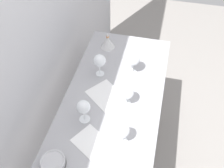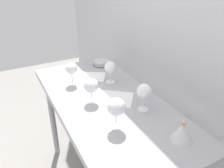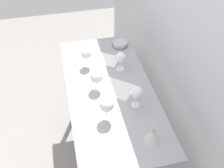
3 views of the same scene
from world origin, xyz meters
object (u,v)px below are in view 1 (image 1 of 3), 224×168
(tasting_bowl, at_px, (53,162))
(wine_glass_far_left, at_px, (83,108))
(wine_glass_near_center, at_px, (127,92))
(decanter_funnel, at_px, (108,42))
(tasting_sheet_upper, at_px, (106,95))
(wine_glass_near_right, at_px, (133,59))
(tasting_sheet_lower, at_px, (92,143))
(wine_glass_far_right, at_px, (99,61))
(wine_glass_near_left, at_px, (122,131))

(tasting_bowl, bearing_deg, wine_glass_far_left, -13.48)
(wine_glass_near_center, relative_size, decanter_funnel, 1.16)
(tasting_sheet_upper, relative_size, tasting_bowl, 1.64)
(wine_glass_far_left, distance_m, wine_glass_near_right, 0.53)
(wine_glass_near_center, distance_m, wine_glass_near_right, 0.30)
(wine_glass_far_left, distance_m, tasting_bowl, 0.35)
(tasting_sheet_upper, bearing_deg, tasting_sheet_lower, -139.76)
(wine_glass_near_right, relative_size, wine_glass_far_right, 1.04)
(wine_glass_near_right, height_order, decanter_funnel, wine_glass_near_right)
(wine_glass_far_left, distance_m, decanter_funnel, 0.73)
(wine_glass_far_left, bearing_deg, wine_glass_near_right, -23.96)
(wine_glass_far_left, bearing_deg, wine_glass_near_left, -112.53)
(wine_glass_near_right, relative_size, tasting_sheet_upper, 0.77)
(wine_glass_far_right, height_order, tasting_sheet_lower, wine_glass_far_right)
(tasting_sheet_lower, distance_m, tasting_bowl, 0.25)
(wine_glass_near_right, distance_m, decanter_funnel, 0.35)
(wine_glass_far_left, xyz_separation_m, wine_glass_far_right, (0.42, 0.01, 0.01))
(wine_glass_near_center, height_order, tasting_bowl, wine_glass_near_center)
(wine_glass_near_right, relative_size, tasting_sheet_lower, 0.84)
(wine_glass_near_right, height_order, tasting_bowl, wine_glass_near_right)
(tasting_sheet_upper, distance_m, decanter_funnel, 0.52)
(wine_glass_far_left, bearing_deg, wine_glass_near_center, -51.31)
(wine_glass_far_left, distance_m, tasting_sheet_upper, 0.26)
(tasting_sheet_lower, bearing_deg, wine_glass_near_left, -43.08)
(wine_glass_near_right, bearing_deg, wine_glass_far_left, 156.04)
(wine_glass_near_left, bearing_deg, tasting_bowl, 123.20)
(wine_glass_near_right, bearing_deg, decanter_funnel, 45.56)
(wine_glass_near_center, distance_m, tasting_sheet_upper, 0.19)
(wine_glass_near_center, bearing_deg, decanter_funnel, 25.50)
(wine_glass_far_right, bearing_deg, tasting_sheet_upper, -154.37)
(wine_glass_near_right, bearing_deg, tasting_bowl, 160.11)
(wine_glass_near_center, relative_size, tasting_sheet_upper, 0.69)
(tasting_sheet_upper, distance_m, tasting_sheet_lower, 0.38)
(wine_glass_near_right, height_order, tasting_sheet_lower, wine_glass_near_right)
(wine_glass_near_right, bearing_deg, wine_glass_far_right, 107.60)
(wine_glass_near_right, xyz_separation_m, tasting_bowl, (-0.82, 0.30, -0.11))
(wine_glass_near_left, bearing_deg, wine_glass_near_center, 5.90)
(tasting_sheet_upper, bearing_deg, wine_glass_near_left, -113.18)
(wine_glass_far_left, height_order, tasting_bowl, wine_glass_far_left)
(tasting_sheet_lower, height_order, tasting_bowl, tasting_bowl)
(wine_glass_near_center, height_order, wine_glass_near_right, wine_glass_near_right)
(wine_glass_near_left, relative_size, wine_glass_near_right, 0.91)
(wine_glass_near_left, xyz_separation_m, tasting_sheet_lower, (-0.05, 0.17, -0.12))
(wine_glass_near_left, height_order, wine_glass_near_center, wine_glass_near_left)
(wine_glass_far_left, relative_size, wine_glass_far_right, 0.95)
(wine_glass_near_right, xyz_separation_m, wine_glass_far_right, (-0.07, 0.23, -0.00))
(wine_glass_near_right, xyz_separation_m, tasting_sheet_upper, (-0.27, 0.13, -0.13))
(wine_glass_near_left, distance_m, decanter_funnel, 0.89)
(tasting_sheet_upper, bearing_deg, wine_glass_near_center, -65.93)
(wine_glass_near_left, distance_m, tasting_sheet_upper, 0.39)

